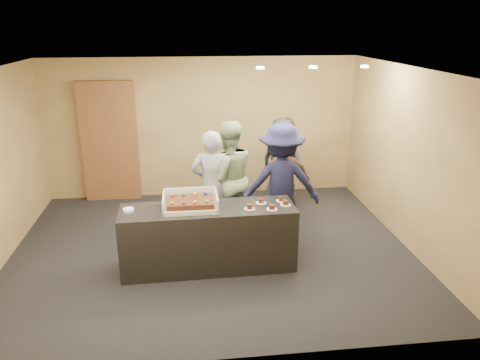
{
  "coord_description": "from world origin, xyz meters",
  "views": [
    {
      "loc": [
        -0.35,
        -6.48,
        3.32
      ],
      "look_at": [
        0.44,
        0.0,
        1.1
      ],
      "focal_mm": 35.0,
      "sensor_mm": 36.0,
      "label": 1
    }
  ],
  "objects": [
    {
      "name": "person_navy_man",
      "position": [
        1.1,
        0.19,
        0.94
      ],
      "size": [
        1.27,
        0.79,
        1.89
      ],
      "primitive_type": "imported",
      "rotation": [
        0.0,
        0.0,
        3.07
      ],
      "color": "#181B3C",
      "rests_on": "floor"
    },
    {
      "name": "slice_a",
      "position": [
        0.49,
        -0.65,
        0.92
      ],
      "size": [
        0.15,
        0.15,
        0.07
      ],
      "color": "white",
      "rests_on": "serving_counter"
    },
    {
      "name": "serving_counter",
      "position": [
        -0.07,
        -0.54,
        0.45
      ],
      "size": [
        2.42,
        0.75,
        0.9
      ],
      "primitive_type": "cube",
      "rotation": [
        0.0,
        0.0,
        0.02
      ],
      "color": "black",
      "rests_on": "floor"
    },
    {
      "name": "person_sage_man",
      "position": [
        0.32,
        0.61,
        0.93
      ],
      "size": [
        1.03,
        0.88,
        1.86
      ],
      "primitive_type": "imported",
      "rotation": [
        0.0,
        0.0,
        3.35
      ],
      "color": "#8EA879",
      "rests_on": "floor"
    },
    {
      "name": "sheet_cake",
      "position": [
        -0.31,
        -0.54,
        1.0
      ],
      "size": [
        0.63,
        0.44,
        0.12
      ],
      "color": "#36170C",
      "rests_on": "cake_box"
    },
    {
      "name": "room",
      "position": [
        0.0,
        0.0,
        1.35
      ],
      "size": [
        6.04,
        6.0,
        2.7
      ],
      "color": "black",
      "rests_on": "ground"
    },
    {
      "name": "slice_c",
      "position": [
        0.79,
        -0.7,
        0.92
      ],
      "size": [
        0.15,
        0.15,
        0.07
      ],
      "color": "white",
      "rests_on": "serving_counter"
    },
    {
      "name": "person_brown_extra",
      "position": [
        1.26,
        0.74,
        0.77
      ],
      "size": [
        0.94,
        0.46,
        1.55
      ],
      "primitive_type": "imported",
      "rotation": [
        0.0,
        0.0,
        3.23
      ],
      "color": "brown",
      "rests_on": "floor"
    },
    {
      "name": "slice_e",
      "position": [
        1.01,
        -0.57,
        0.92
      ],
      "size": [
        0.15,
        0.15,
        0.07
      ],
      "color": "white",
      "rests_on": "serving_counter"
    },
    {
      "name": "plate_stack",
      "position": [
        -1.14,
        -0.52,
        0.92
      ],
      "size": [
        0.15,
        0.15,
        0.04
      ],
      "primitive_type": "cylinder",
      "color": "white",
      "rests_on": "serving_counter"
    },
    {
      "name": "cake_box",
      "position": [
        -0.31,
        -0.51,
        0.95
      ],
      "size": [
        0.74,
        0.51,
        0.22
      ],
      "color": "white",
      "rests_on": "serving_counter"
    },
    {
      "name": "slice_b",
      "position": [
        0.68,
        -0.45,
        0.92
      ],
      "size": [
        0.15,
        0.15,
        0.07
      ],
      "color": "white",
      "rests_on": "serving_counter"
    },
    {
      "name": "storage_cabinet",
      "position": [
        -1.78,
        2.41,
        1.15
      ],
      "size": [
        1.04,
        0.15,
        2.29
      ],
      "primitive_type": "cube",
      "color": "brown",
      "rests_on": "floor"
    },
    {
      "name": "slice_d",
      "position": [
        0.98,
        -0.41,
        0.92
      ],
      "size": [
        0.15,
        0.15,
        0.07
      ],
      "color": "white",
      "rests_on": "serving_counter"
    },
    {
      "name": "person_server_grey",
      "position": [
        0.04,
        0.43,
        0.88
      ],
      "size": [
        0.69,
        0.49,
        1.76
      ],
      "primitive_type": "imported",
      "rotation": [
        0.0,
        0.0,
        3.03
      ],
      "color": "#98989D",
      "rests_on": "floor"
    },
    {
      "name": "person_dark_suit",
      "position": [
        1.4,
        1.55,
        0.85
      ],
      "size": [
        0.99,
        0.95,
        1.71
      ],
      "primitive_type": "imported",
      "rotation": [
        0.0,
        0.0,
        2.46
      ],
      "color": "#242529",
      "rests_on": "floor"
    },
    {
      "name": "ceiling_spotlights",
      "position": [
        1.6,
        0.5,
        2.67
      ],
      "size": [
        1.72,
        0.12,
        0.03
      ],
      "color": "#FFEAC6",
      "rests_on": "ceiling"
    }
  ]
}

